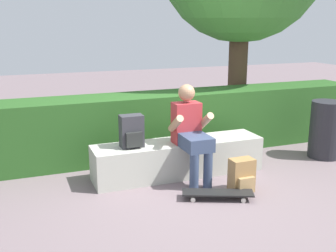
{
  "coord_description": "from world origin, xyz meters",
  "views": [
    {
      "loc": [
        -1.92,
        -4.23,
        1.96
      ],
      "look_at": [
        -0.16,
        0.39,
        0.68
      ],
      "focal_mm": 43.49,
      "sensor_mm": 36.0,
      "label": 1
    }
  ],
  "objects_px": {
    "person_skater": "(191,130)",
    "skateboard_near_person": "(218,193)",
    "backpack_on_bench": "(132,132)",
    "backpack_on_ground": "(242,176)",
    "bench_main": "(178,158)",
    "trash_bin": "(326,129)"
  },
  "relations": [
    {
      "from": "skateboard_near_person",
      "to": "trash_bin",
      "type": "bearing_deg",
      "value": 19.59
    },
    {
      "from": "bench_main",
      "to": "backpack_on_ground",
      "type": "xyz_separation_m",
      "value": [
        0.49,
        -0.78,
        -0.03
      ]
    },
    {
      "from": "skateboard_near_person",
      "to": "backpack_on_ground",
      "type": "distance_m",
      "value": 0.4
    },
    {
      "from": "bench_main",
      "to": "skateboard_near_person",
      "type": "xyz_separation_m",
      "value": [
        0.12,
        -0.88,
        -0.15
      ]
    },
    {
      "from": "bench_main",
      "to": "person_skater",
      "type": "bearing_deg",
      "value": -72.11
    },
    {
      "from": "person_skater",
      "to": "backpack_on_bench",
      "type": "height_order",
      "value": "person_skater"
    },
    {
      "from": "bench_main",
      "to": "trash_bin",
      "type": "relative_size",
      "value": 2.67
    },
    {
      "from": "bench_main",
      "to": "trash_bin",
      "type": "bearing_deg",
      "value": -2.63
    },
    {
      "from": "backpack_on_bench",
      "to": "backpack_on_ground",
      "type": "relative_size",
      "value": 1.0
    },
    {
      "from": "backpack_on_bench",
      "to": "trash_bin",
      "type": "relative_size",
      "value": 0.48
    },
    {
      "from": "trash_bin",
      "to": "backpack_on_bench",
      "type": "bearing_deg",
      "value": 178.12
    },
    {
      "from": "skateboard_near_person",
      "to": "backpack_on_ground",
      "type": "relative_size",
      "value": 2.04
    },
    {
      "from": "bench_main",
      "to": "backpack_on_bench",
      "type": "relative_size",
      "value": 5.6
    },
    {
      "from": "skateboard_near_person",
      "to": "backpack_on_bench",
      "type": "distance_m",
      "value": 1.28
    },
    {
      "from": "backpack_on_bench",
      "to": "trash_bin",
      "type": "xyz_separation_m",
      "value": [
        2.92,
        -0.1,
        -0.23
      ]
    },
    {
      "from": "person_skater",
      "to": "skateboard_near_person",
      "type": "xyz_separation_m",
      "value": [
        0.05,
        -0.66,
        -0.58
      ]
    },
    {
      "from": "backpack_on_ground",
      "to": "trash_bin",
      "type": "xyz_separation_m",
      "value": [
        1.8,
        0.67,
        0.23
      ]
    },
    {
      "from": "person_skater",
      "to": "backpack_on_ground",
      "type": "distance_m",
      "value": 0.83
    },
    {
      "from": "skateboard_near_person",
      "to": "backpack_on_ground",
      "type": "xyz_separation_m",
      "value": [
        0.37,
        0.1,
        0.12
      ]
    },
    {
      "from": "skateboard_near_person",
      "to": "backpack_on_ground",
      "type": "height_order",
      "value": "backpack_on_ground"
    },
    {
      "from": "skateboard_near_person",
      "to": "bench_main",
      "type": "bearing_deg",
      "value": 97.77
    },
    {
      "from": "person_skater",
      "to": "skateboard_near_person",
      "type": "height_order",
      "value": "person_skater"
    }
  ]
}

